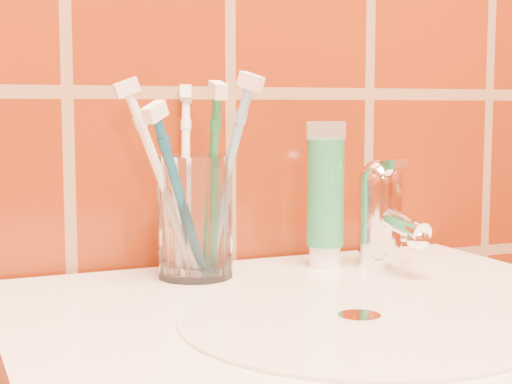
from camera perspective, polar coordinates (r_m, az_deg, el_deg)
name	(u,v)px	position (r m, az deg, el deg)	size (l,w,h in m)	color
glass_tumbler	(195,217)	(0.81, -4.47, -1.80)	(0.08, 0.08, 0.13)	white
toothpaste_tube	(325,199)	(0.86, 5.06, -0.52)	(0.04, 0.04, 0.16)	white
faucet	(382,210)	(0.87, 9.18, -1.32)	(0.05, 0.11, 0.12)	white
toothbrush_0	(186,180)	(0.84, -5.14, 0.85)	(0.05, 0.09, 0.20)	white
toothbrush_1	(180,196)	(0.77, -5.54, -0.31)	(0.08, 0.06, 0.19)	navy
toothbrush_2	(225,179)	(0.80, -2.26, 0.97)	(0.06, 0.07, 0.22)	#77A9D5
toothbrush_3	(211,184)	(0.79, -3.28, 0.60)	(0.02, 0.07, 0.21)	#1B6833
toothbrush_4	(163,183)	(0.79, -6.76, 0.65)	(0.09, 0.03, 0.21)	white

